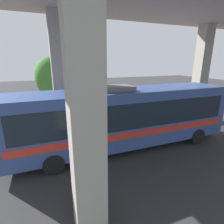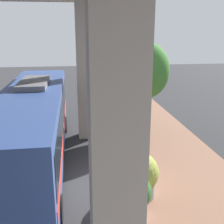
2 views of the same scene
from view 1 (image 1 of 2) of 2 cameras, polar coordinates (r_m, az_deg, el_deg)
name	(u,v)px [view 1 (image 1 of 2)]	position (r m, az deg, el deg)	size (l,w,h in m)	color
ground_plane	(136,125)	(14.53, 7.78, -4.37)	(80.00, 80.00, 0.00)	#2D2D30
sidewalk_strip	(121,115)	(17.06, 2.96, -1.03)	(6.00, 40.00, 0.02)	#845B47
overpass	(180,14)	(10.54, 21.37, 27.73)	(9.40, 19.49, 8.46)	#9E998E
bus	(125,115)	(10.22, 4.24, -1.05)	(2.74, 12.90, 3.80)	#334C8C
fire_hydrant	(121,118)	(14.42, 3.02, -2.04)	(0.50, 0.24, 1.11)	red
planter_front	(155,110)	(15.89, 13.89, 0.49)	(1.19, 1.19, 1.69)	#9E998E
planter_middle	(79,117)	(13.85, -10.73, -1.66)	(1.37, 1.37, 1.80)	#9E998E
planter_back	(138,111)	(15.59, 8.50, 0.29)	(1.50, 1.50, 1.74)	#9E998E
street_tree_near	(53,77)	(15.02, -18.74, 10.65)	(2.75, 2.75, 5.49)	brown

